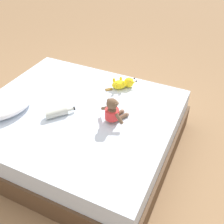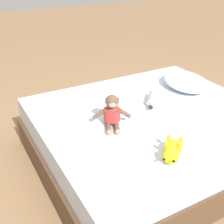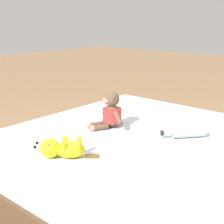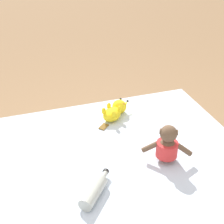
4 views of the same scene
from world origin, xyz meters
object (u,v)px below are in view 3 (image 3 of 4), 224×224
object	(u,v)px
bed	(159,174)
plush_yellow_creature	(62,149)
plush_monkey	(110,113)
glass_bottle	(187,132)

from	to	relation	value
bed	plush_yellow_creature	size ratio (longest dim) A/B	6.48
bed	plush_monkey	distance (m)	0.49
plush_monkey	glass_bottle	bearing A→B (deg)	108.11
bed	plush_yellow_creature	xyz separation A→B (m)	(0.54, -0.24, 0.27)
plush_yellow_creature	plush_monkey	bearing A→B (deg)	-166.00
plush_yellow_creature	glass_bottle	size ratio (longest dim) A/B	1.17
plush_monkey	plush_yellow_creature	world-z (taller)	plush_monkey
plush_monkey	plush_yellow_creature	distance (m)	0.54
bed	glass_bottle	size ratio (longest dim) A/B	7.59
plush_monkey	glass_bottle	distance (m)	0.50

